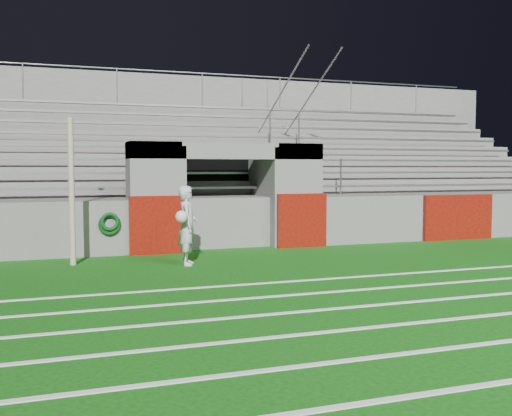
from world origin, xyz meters
name	(u,v)px	position (x,y,z in m)	size (l,w,h in m)	color
ground	(276,271)	(0.00, 0.00, 0.00)	(90.00, 90.00, 0.00)	#0F4F0D
field_post	(72,192)	(-3.68, 2.04, 1.50)	(0.12, 0.12, 3.01)	tan
field_markings	(439,349)	(0.00, -5.00, 0.01)	(28.00, 8.09, 0.01)	white
stadium_structure	(188,183)	(0.00, 7.97, 1.49)	(26.00, 8.48, 5.42)	#605D5B
goalkeeper_with_ball	(187,225)	(-1.46, 1.29, 0.82)	(0.57, 0.77, 1.63)	silver
hose_coil	(110,223)	(-2.87, 2.93, 0.75)	(0.50, 0.14, 0.53)	#0B3A0E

